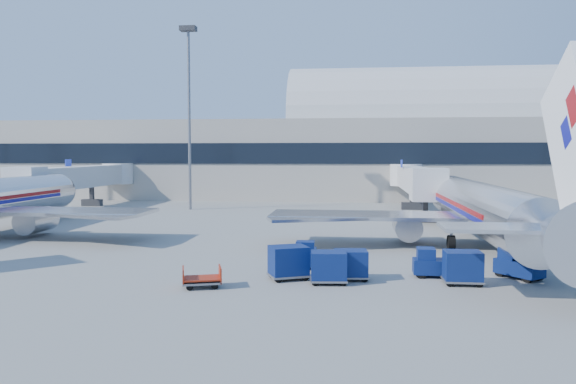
# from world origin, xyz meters

# --- Properties ---
(ground) EXTENTS (260.00, 260.00, 0.00)m
(ground) POSITION_xyz_m (0.00, 0.00, 0.00)
(ground) COLOR gray
(ground) RESTS_ON ground
(terminal) EXTENTS (170.00, 28.15, 21.00)m
(terminal) POSITION_xyz_m (-13.60, 55.96, 7.52)
(terminal) COLOR #B2AA9E
(terminal) RESTS_ON ground
(airliner_main) EXTENTS (32.00, 37.26, 12.07)m
(airliner_main) POSITION_xyz_m (10.00, 4.51, 2.93)
(airliner_main) COLOR silver
(airliner_main) RESTS_ON ground
(jetbridge_near) EXTENTS (4.40, 27.50, 6.25)m
(jetbridge_near) POSITION_xyz_m (7.60, 30.81, 3.93)
(jetbridge_near) COLOR silver
(jetbridge_near) RESTS_ON ground
(jetbridge_mid) EXTENTS (4.40, 27.50, 6.25)m
(jetbridge_mid) POSITION_xyz_m (-34.40, 30.81, 3.93)
(jetbridge_mid) COLOR silver
(jetbridge_mid) RESTS_ON ground
(mast_west) EXTENTS (2.00, 1.20, 22.60)m
(mast_west) POSITION_xyz_m (-20.00, 30.00, 14.79)
(mast_west) COLOR slate
(mast_west) RESTS_ON ground
(tug_lead) EXTENTS (2.56, 1.31, 1.65)m
(tug_lead) POSITION_xyz_m (4.87, -5.70, 0.75)
(tug_lead) COLOR #0B1C54
(tug_lead) RESTS_ON ground
(tug_right) EXTENTS (2.58, 2.80, 1.66)m
(tug_right) POSITION_xyz_m (9.55, -5.48, 0.76)
(tug_right) COLOR #0B1C54
(tug_right) RESTS_ON ground
(tug_left) EXTENTS (1.37, 2.60, 1.67)m
(tug_left) POSITION_xyz_m (-2.66, -3.69, 0.76)
(tug_left) COLOR #0B1C54
(tug_left) RESTS_ON ground
(cart_train_a) EXTENTS (2.04, 1.64, 1.67)m
(cart_train_a) POSITION_xyz_m (0.17, -7.01, 0.89)
(cart_train_a) COLOR #0B1C54
(cart_train_a) RESTS_ON ground
(cart_train_b) EXTENTS (2.12, 1.70, 1.75)m
(cart_train_b) POSITION_xyz_m (-1.03, -8.04, 0.93)
(cart_train_b) COLOR #0B1C54
(cart_train_b) RESTS_ON ground
(cart_train_c) EXTENTS (2.60, 2.35, 1.87)m
(cart_train_c) POSITION_xyz_m (-3.31, -7.25, 1.00)
(cart_train_c) COLOR #0B1C54
(cart_train_c) RESTS_ON ground
(cart_solo_near) EXTENTS (2.06, 1.58, 1.80)m
(cart_solo_near) POSITION_xyz_m (6.15, -7.41, 0.96)
(cart_solo_near) COLOR #0B1C54
(cart_solo_near) RESTS_ON ground
(cart_open_red) EXTENTS (2.35, 1.96, 0.54)m
(cart_open_red) POSITION_xyz_m (-7.60, -9.72, 0.39)
(cart_open_red) COLOR slate
(cart_open_red) RESTS_ON ground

